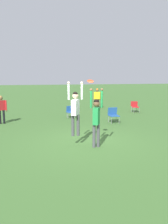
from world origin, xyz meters
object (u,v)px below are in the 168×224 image
object	(u,v)px
frisbee	(90,81)
person_spectator_far	(1,107)
camping_chair_1	(135,106)
person_defending	(96,116)
camping_chair_2	(70,111)
camping_chair_0	(113,114)
person_spectator_near	(97,97)
person_jumping	(75,108)

from	to	relation	value
frisbee	person_spectator_far	bearing A→B (deg)	128.77
frisbee	camping_chair_1	bearing A→B (deg)	52.96
person_defending	camping_chair_2	world-z (taller)	person_defending
person_defending	camping_chair_2	distance (m)	6.17
camping_chair_1	person_spectator_far	xyz separation A→B (m)	(-9.16, -1.98, 0.48)
camping_chair_2	camping_chair_0	bearing A→B (deg)	124.39
camping_chair_1	camping_chair_0	bearing A→B (deg)	75.69
person_spectator_near	person_spectator_far	world-z (taller)	person_spectator_near
person_defending	person_spectator_far	distance (m)	6.63
camping_chair_1	person_spectator_far	distance (m)	9.38
camping_chair_2	person_spectator_near	bearing A→B (deg)	-141.74
camping_chair_2	person_jumping	bearing A→B (deg)	70.95
person_spectator_near	person_spectator_far	size ratio (longest dim) A/B	1.05
camping_chair_1	camping_chair_2	size ratio (longest dim) A/B	1.07
person_spectator_near	person_jumping	bearing A→B (deg)	-92.41
camping_chair_1	camping_chair_2	xyz separation A→B (m)	(-5.05, -1.06, -0.04)
frisbee	person_spectator_near	world-z (taller)	frisbee
person_jumping	camping_chair_2	size ratio (longest dim) A/B	2.75
camping_chair_2	person_spectator_near	xyz separation A→B (m)	(2.75, 3.30, 0.57)
camping_chair_0	camping_chair_1	size ratio (longest dim) A/B	1.08
person_defending	camping_chair_1	bearing A→B (deg)	173.39
frisbee	camping_chair_2	distance (m)	6.20
camping_chair_1	frisbee	bearing A→B (deg)	81.02
camping_chair_1	person_spectator_near	bearing A→B (deg)	-16.15
person_defending	camping_chair_1	world-z (taller)	person_defending
person_jumping	camping_chair_2	bearing A→B (deg)	21.33
person_defending	frisbee	size ratio (longest dim) A/B	8.78
frisbee	camping_chair_1	distance (m)	8.88
camping_chair_0	camping_chair_2	distance (m)	3.02
person_jumping	camping_chair_0	size ratio (longest dim) A/B	2.38
person_defending	camping_chair_0	size ratio (longest dim) A/B	2.55
person_jumping	frisbee	xyz separation A→B (m)	(0.56, -0.12, 1.01)
person_defending	camping_chair_2	xyz separation A→B (m)	(-0.01, 6.12, -0.76)
person_defending	frisbee	bearing A→B (deg)	-120.85
camping_chair_0	camping_chair_1	bearing A→B (deg)	-132.65
frisbee	person_spectator_far	distance (m)	6.50
camping_chair_1	person_spectator_far	bearing A→B (deg)	40.28
person_spectator_far	camping_chair_2	bearing A→B (deg)	-24.19
camping_chair_1	camping_chair_2	distance (m)	5.16
camping_chair_0	person_spectator_far	world-z (taller)	person_spectator_far
person_defending	camping_chair_1	xyz separation A→B (m)	(5.05, 7.18, -0.72)
camping_chair_0	camping_chair_2	xyz separation A→B (m)	(-2.18, 2.09, -0.07)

